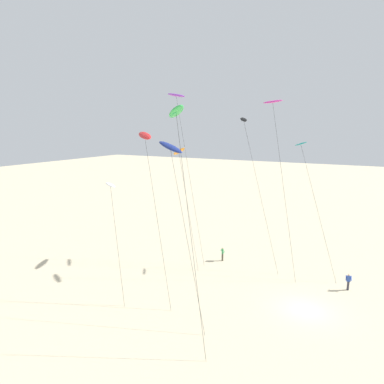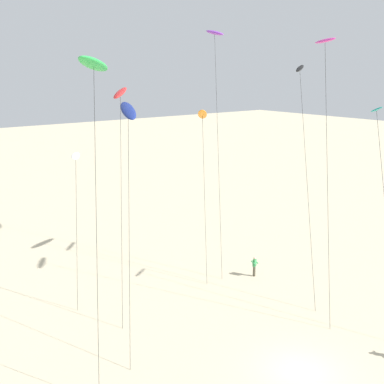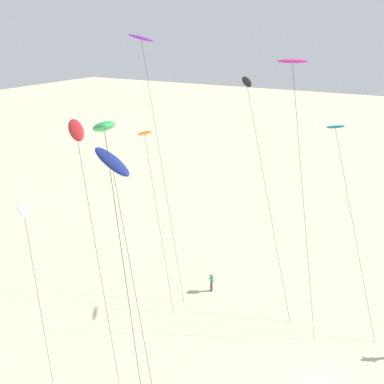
{
  "view_description": "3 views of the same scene",
  "coord_description": "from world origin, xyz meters",
  "views": [
    {
      "loc": [
        -29.08,
        -4.3,
        15.59
      ],
      "look_at": [
        1.65,
        12.03,
        9.11
      ],
      "focal_mm": 32.45,
      "sensor_mm": 36.0,
      "label": 1
    },
    {
      "loc": [
        -19.32,
        -14.8,
        16.38
      ],
      "look_at": [
        1.74,
        12.22,
        7.67
      ],
      "focal_mm": 44.96,
      "sensor_mm": 36.0,
      "label": 2
    },
    {
      "loc": [
        -20.58,
        -2.65,
        20.24
      ],
      "look_at": [
        4.73,
        11.33,
        9.35
      ],
      "focal_mm": 41.04,
      "sensor_mm": 36.0,
      "label": 3
    }
  ],
  "objects": [
    {
      "name": "ground_plane",
      "position": [
        0.0,
        0.0,
        0.0
      ],
      "size": [
        260.0,
        260.0,
        0.0
      ],
      "primitive_type": "plane",
      "color": "beige"
    },
    {
      "name": "kite_black",
      "position": [
        10.08,
        9.63,
        16.2
      ],
      "size": [
        5.04,
        6.7,
        16.93
      ],
      "color": "black",
      "rests_on": "ground"
    },
    {
      "name": "kite_navy",
      "position": [
        -4.19,
        10.96,
        13.91
      ],
      "size": [
        4.2,
        6.47,
        14.61
      ],
      "color": "navy",
      "rests_on": "ground"
    },
    {
      "name": "kite_orange",
      "position": [
        5.64,
        15.84,
        12.79
      ],
      "size": [
        3.92,
        5.35,
        13.48
      ],
      "color": "orange",
      "rests_on": "ground"
    },
    {
      "name": "kite_magenta",
      "position": [
        7.65,
        5.66,
        18.0
      ],
      "size": [
        3.49,
        5.17,
        18.49
      ],
      "color": "#D8339E",
      "rests_on": "ground"
    },
    {
      "name": "kite_teal",
      "position": [
        10.07,
        2.92,
        13.36
      ],
      "size": [
        4.05,
        5.76,
        14.2
      ],
      "color": "teal",
      "rests_on": "ground"
    },
    {
      "name": "kite_green",
      "position": [
        -7.69,
        8.31,
        16.61
      ],
      "size": [
        3.95,
        5.05,
        17.27
      ],
      "color": "green",
      "rests_on": "ground"
    },
    {
      "name": "kite_flyer_nearest",
      "position": [
        7.1,
        10.82,
        0.89
      ],
      "size": [
        0.67,
        0.65,
        1.67
      ],
      "color": "#4C4738",
      "rests_on": "ground"
    },
    {
      "name": "kite_purple",
      "position": [
        8.6,
        17.87,
        19.3
      ],
      "size": [
        4.62,
        7.33,
        19.9
      ],
      "color": "purple",
      "rests_on": "ground"
    },
    {
      "name": "kite_white",
      "position": [
        -5.18,
        16.77,
        10.32
      ],
      "size": [
        2.44,
        3.53,
        10.67
      ],
      "color": "white",
      "rests_on": "ground"
    },
    {
      "name": "kite_red",
      "position": [
        -2.56,
        14.72,
        14.78
      ],
      "size": [
        4.42,
        6.08,
        15.42
      ],
      "color": "red",
      "rests_on": "ground"
    }
  ]
}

